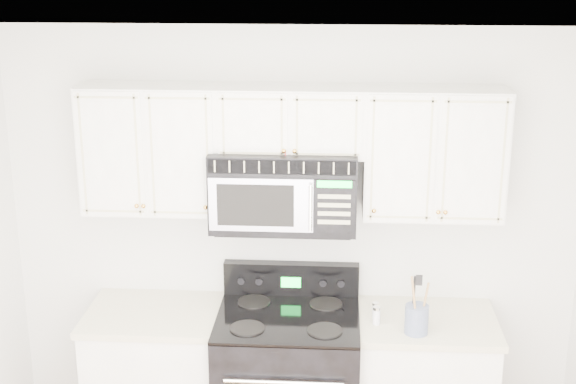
{
  "coord_description": "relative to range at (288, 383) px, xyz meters",
  "views": [
    {
      "loc": [
        0.28,
        -2.91,
        3.04
      ],
      "look_at": [
        0.0,
        1.3,
        1.73
      ],
      "focal_mm": 50.0,
      "sensor_mm": 36.0,
      "label": 1
    }
  ],
  "objects": [
    {
      "name": "upper_cabinets",
      "position": [
        0.01,
        0.19,
        1.45
      ],
      "size": [
        2.44,
        0.37,
        0.75
      ],
      "color": "silver",
      "rests_on": "ground"
    },
    {
      "name": "microwave",
      "position": [
        -0.03,
        0.14,
        1.2
      ],
      "size": [
        0.84,
        0.47,
        0.46
      ],
      "color": "black",
      "rests_on": "ground"
    },
    {
      "name": "utensil_crock",
      "position": [
        0.74,
        -0.14,
        0.53
      ],
      "size": [
        0.14,
        0.14,
        0.36
      ],
      "color": "slate",
      "rests_on": "base_cabinet_right"
    },
    {
      "name": "base_cabinet_left",
      "position": [
        -0.79,
        0.04,
        -0.06
      ],
      "size": [
        0.86,
        0.65,
        0.92
      ],
      "color": "silver",
      "rests_on": "ground"
    },
    {
      "name": "shaker_salt",
      "position": [
        0.52,
        -0.05,
        0.49
      ],
      "size": [
        0.05,
        0.05,
        0.11
      ],
      "color": "silver",
      "rests_on": "base_cabinet_right"
    },
    {
      "name": "shaker_pepper",
      "position": [
        0.52,
        0.05,
        0.48
      ],
      "size": [
        0.04,
        0.04,
        0.09
      ],
      "color": "silver",
      "rests_on": "base_cabinet_right"
    },
    {
      "name": "range",
      "position": [
        0.0,
        0.0,
        0.0
      ],
      "size": [
        0.84,
        0.76,
        1.14
      ],
      "color": "black",
      "rests_on": "ground"
    }
  ]
}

